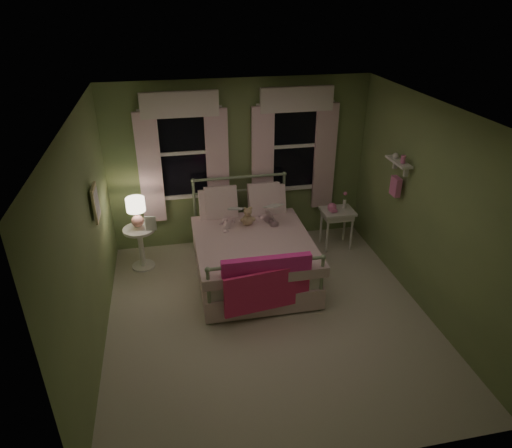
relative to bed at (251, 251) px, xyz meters
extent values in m
plane|color=beige|center=(0.03, -1.00, -0.38)|extent=(4.20, 4.20, 0.00)
plane|color=white|center=(0.03, -1.00, 2.22)|extent=(4.20, 4.20, 0.00)
plane|color=#7E965A|center=(0.03, 1.10, 0.92)|extent=(4.00, 0.00, 4.00)
plane|color=#7E965A|center=(0.03, -3.10, 0.92)|extent=(4.00, 0.00, 4.00)
plane|color=#7E965A|center=(-1.97, -1.00, 0.92)|extent=(0.00, 4.20, 4.20)
plane|color=#7E965A|center=(2.03, -1.00, 0.92)|extent=(0.00, 4.20, 4.20)
cube|color=white|center=(0.00, -0.03, 0.04)|extent=(1.44, 1.94, 0.26)
cube|color=white|center=(0.00, -0.03, -0.20)|extent=(1.54, 2.02, 0.30)
cube|color=white|center=(0.00, -0.18, 0.22)|extent=(1.58, 1.75, 0.14)
cylinder|color=#9EB793|center=(-0.69, -0.03, -0.08)|extent=(0.04, 1.90, 0.04)
cylinder|color=#9EB793|center=(0.69, -0.03, -0.08)|extent=(0.04, 1.90, 0.04)
cylinder|color=#9EB793|center=(-0.71, 0.94, 0.19)|extent=(0.04, 0.04, 1.15)
cylinder|color=#9EB793|center=(0.71, 0.94, 0.19)|extent=(0.04, 0.04, 1.15)
sphere|color=#9EB793|center=(-0.71, 0.94, 0.77)|extent=(0.07, 0.07, 0.07)
sphere|color=#9EB793|center=(0.71, 0.94, 0.77)|extent=(0.07, 0.07, 0.07)
cylinder|color=#9EB793|center=(0.00, 0.94, 0.77)|extent=(1.42, 0.04, 0.04)
cylinder|color=#9EB793|center=(0.00, 0.94, 0.55)|extent=(1.38, 0.03, 0.03)
cylinder|color=#9EB793|center=(-0.71, -1.00, 0.02)|extent=(0.04, 0.04, 0.80)
cylinder|color=#9EB793|center=(0.71, -1.00, 0.02)|extent=(0.04, 0.04, 0.80)
sphere|color=#9EB793|center=(-0.71, -1.00, 0.42)|extent=(0.07, 0.07, 0.07)
sphere|color=#9EB793|center=(0.71, -1.00, 0.42)|extent=(0.07, 0.07, 0.07)
cylinder|color=#9EB793|center=(0.00, -1.00, 0.42)|extent=(1.42, 0.04, 0.04)
cube|color=white|center=(-0.38, 0.67, 0.42)|extent=(0.55, 0.32, 0.57)
cube|color=white|center=(0.38, 0.67, 0.42)|extent=(0.55, 0.32, 0.57)
cube|color=white|center=(-0.33, 0.67, 0.50)|extent=(0.48, 0.30, 0.51)
cube|color=white|center=(0.33, 0.67, 0.50)|extent=(0.48, 0.30, 0.51)
cube|color=#FF31A1|center=(0.00, -1.00, 0.34)|extent=(1.10, 0.11, 0.32)
cube|color=#F42F70|center=(0.00, -1.07, 0.07)|extent=(1.10, 0.19, 0.55)
imported|color=#F7D1DD|center=(-0.28, 0.42, 0.53)|extent=(0.28, 0.22, 0.69)
imported|color=#F7D1DD|center=(0.28, 0.42, 0.51)|extent=(0.37, 0.32, 0.64)
imported|color=beige|center=(-0.28, 0.17, 0.58)|extent=(0.23, 0.17, 0.26)
imported|color=beige|center=(0.28, 0.17, 0.54)|extent=(0.23, 0.18, 0.26)
sphere|color=tan|center=(0.00, 0.27, 0.37)|extent=(0.16, 0.16, 0.16)
sphere|color=tan|center=(0.00, 0.25, 0.51)|extent=(0.12, 0.12, 0.12)
sphere|color=tan|center=(-0.05, 0.25, 0.56)|extent=(0.05, 0.05, 0.05)
sphere|color=tan|center=(0.04, 0.25, 0.56)|extent=(0.05, 0.05, 0.05)
sphere|color=tan|center=(-0.08, 0.24, 0.39)|extent=(0.06, 0.06, 0.06)
sphere|color=tan|center=(0.08, 0.24, 0.39)|extent=(0.06, 0.06, 0.06)
sphere|color=#8C6B51|center=(0.00, 0.20, 0.50)|extent=(0.04, 0.04, 0.04)
cylinder|color=white|center=(-1.55, 0.51, 0.25)|extent=(0.46, 0.46, 0.04)
cylinder|color=white|center=(-1.55, 0.51, -0.06)|extent=(0.08, 0.08, 0.60)
cylinder|color=white|center=(-1.55, 0.51, -0.37)|extent=(0.34, 0.34, 0.03)
sphere|color=#F79E92|center=(-1.55, 0.51, 0.39)|extent=(0.18, 0.18, 0.18)
cylinder|color=pink|center=(-1.55, 0.51, 0.51)|extent=(0.03, 0.03, 0.11)
cylinder|color=#FFEAC6|center=(-1.55, 0.51, 0.65)|extent=(0.26, 0.26, 0.19)
imported|color=beige|center=(-1.45, 0.43, 0.27)|extent=(0.21, 0.25, 0.02)
cube|color=white|center=(1.48, 0.52, 0.25)|extent=(0.50, 0.40, 0.04)
cube|color=white|center=(1.48, 0.52, 0.18)|extent=(0.44, 0.34, 0.08)
cylinder|color=white|center=(1.28, 0.37, -0.07)|extent=(0.04, 0.04, 0.60)
cylinder|color=white|center=(1.68, 0.37, -0.07)|extent=(0.04, 0.04, 0.60)
cylinder|color=white|center=(1.28, 0.67, -0.07)|extent=(0.04, 0.04, 0.60)
cylinder|color=white|center=(1.68, 0.67, -0.07)|extent=(0.04, 0.04, 0.60)
sphere|color=pink|center=(1.38, 0.52, 0.33)|extent=(0.14, 0.14, 0.14)
cube|color=pink|center=(1.38, 0.43, 0.31)|extent=(0.10, 0.04, 0.04)
cylinder|color=white|center=(1.60, 0.57, 0.34)|extent=(0.05, 0.05, 0.14)
cylinder|color=#4C7F3F|center=(1.60, 0.57, 0.45)|extent=(0.01, 0.01, 0.12)
sphere|color=pink|center=(1.60, 0.57, 0.52)|extent=(0.06, 0.06, 0.06)
cube|color=black|center=(-0.82, 1.08, 1.17)|extent=(0.76, 0.02, 1.35)
cube|color=white|center=(-0.82, 1.06, 1.87)|extent=(0.84, 0.05, 0.06)
cube|color=white|center=(-0.82, 1.06, 0.47)|extent=(0.84, 0.05, 0.06)
cube|color=white|center=(-1.22, 1.06, 1.17)|extent=(0.06, 0.05, 1.40)
cube|color=white|center=(-0.42, 1.06, 1.17)|extent=(0.06, 0.05, 1.40)
cube|color=white|center=(-0.82, 1.06, 1.17)|extent=(0.76, 0.04, 0.05)
cube|color=white|center=(-1.32, 1.02, 0.97)|extent=(0.34, 0.06, 1.70)
cube|color=white|center=(-0.32, 1.02, 0.97)|extent=(0.34, 0.06, 1.70)
cube|color=white|center=(-0.82, 1.00, 1.90)|extent=(1.10, 0.08, 0.36)
cylinder|color=white|center=(-0.82, 1.04, 1.84)|extent=(1.20, 0.03, 0.03)
cube|color=black|center=(0.88, 1.08, 1.17)|extent=(0.76, 0.02, 1.35)
cube|color=white|center=(0.88, 1.06, 1.87)|extent=(0.84, 0.05, 0.06)
cube|color=white|center=(0.88, 1.06, 0.47)|extent=(0.84, 0.05, 0.06)
cube|color=white|center=(0.48, 1.06, 1.17)|extent=(0.06, 0.05, 1.40)
cube|color=white|center=(1.28, 1.06, 1.17)|extent=(0.06, 0.05, 1.40)
cube|color=white|center=(0.88, 1.06, 1.17)|extent=(0.76, 0.04, 0.05)
cube|color=white|center=(0.38, 1.02, 0.97)|extent=(0.34, 0.06, 1.70)
cube|color=silver|center=(1.38, 1.02, 0.97)|extent=(0.34, 0.06, 1.70)
cube|color=white|center=(0.88, 1.00, 1.90)|extent=(1.10, 0.08, 0.36)
cylinder|color=white|center=(0.88, 1.04, 1.84)|extent=(1.20, 0.03, 0.03)
cube|color=white|center=(1.92, -0.30, 1.32)|extent=(0.15, 0.50, 0.03)
cube|color=white|center=(1.96, -0.45, 1.24)|extent=(0.06, 0.03, 0.14)
cube|color=white|center=(1.96, -0.15, 1.24)|extent=(0.06, 0.03, 0.14)
cylinder|color=pink|center=(1.92, -0.40, 1.39)|extent=(0.06, 0.06, 0.10)
sphere|color=white|center=(1.92, -0.20, 1.37)|extent=(0.08, 0.08, 0.08)
cube|color=pink|center=(1.93, -0.30, 0.97)|extent=(0.08, 0.18, 0.26)
cube|color=beige|center=(-1.92, -0.40, 1.12)|extent=(0.03, 0.32, 0.42)
cube|color=silver|center=(-1.90, -0.40, 1.12)|extent=(0.01, 0.25, 0.34)
camera|label=1|loc=(-1.04, -5.50, 3.35)|focal=32.00mm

